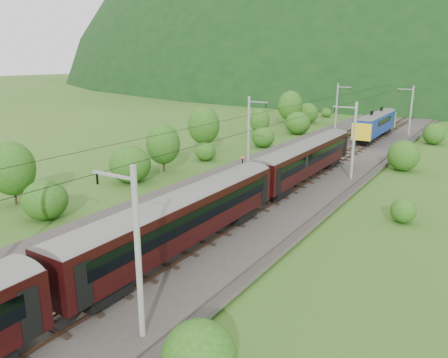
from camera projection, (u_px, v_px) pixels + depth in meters
The scene contains 14 objects.
ground at pixel (56, 302), 23.20m from camera, with size 600.00×600.00×0.00m, color #2F5A1C.
railbed at pixel (174, 237), 31.31m from camera, with size 14.00×220.00×0.30m, color #38332D.
track_left at pixel (148, 227), 32.49m from camera, with size 2.40×220.00×0.27m.
track_right at pixel (201, 241), 30.01m from camera, with size 2.40×220.00×0.27m.
catenary_left at pixel (249, 129), 51.22m from camera, with size 2.54×192.28×8.00m.
catenary_right at pixel (353, 139), 44.92m from camera, with size 2.54×192.28×8.00m.
overhead_wires at pixel (171, 141), 29.46m from camera, with size 4.83×198.00×0.03m.
mountain_ridge at pixel (290, 76), 329.40m from camera, with size 336.00×280.00×132.00m, color black.
train at pixel (35, 278), 19.04m from camera, with size 2.70×128.97×4.69m.
hazard_post_near at pixel (346, 138), 64.59m from camera, with size 0.17×0.17×1.63m, color red.
hazard_post_far at pixel (331, 148), 57.65m from camera, with size 0.16×0.16×1.48m, color red.
signal at pixel (243, 164), 46.72m from camera, with size 0.23×0.23×2.12m.
vegetation_left at pixel (141, 151), 47.95m from camera, with size 12.57×142.47×6.71m.
vegetation_right at pixel (354, 222), 30.69m from camera, with size 7.63×99.65×3.20m.
Camera 1 is at (18.59, -12.64, 12.50)m, focal length 35.00 mm.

